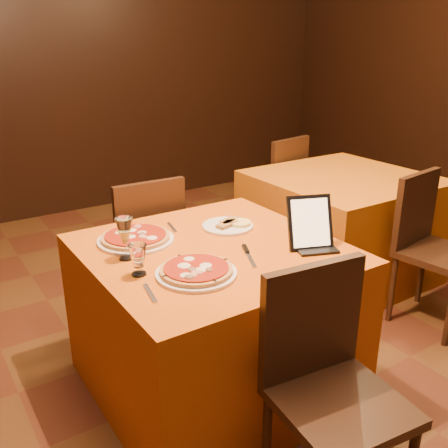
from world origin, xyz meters
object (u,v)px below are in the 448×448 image
side_table (340,226)px  chair_side_near (441,254)px  chair_main_far (140,247)px  chair_main_near (340,404)px  pizza_near (196,271)px  chair_side_far (271,189)px  wine_glass (125,238)px  tablet (310,222)px  main_table (213,319)px  pizza_far (136,238)px  water_glass (138,260)px

side_table → chair_side_near: (0.00, -0.80, 0.08)m
chair_main_far → side_table: bearing=170.9°
chair_main_near → pizza_near: size_ratio=2.76×
chair_main_near → pizza_near: chair_main_near is taller
chair_side_far → pizza_near: 2.30m
chair_side_far → wine_glass: 2.25m
chair_main_far → chair_side_far: 1.53m
chair_main_far → pizza_near: 1.10m
chair_side_far → tablet: size_ratio=3.73×
chair_main_near → wine_glass: wine_glass is taller
pizza_near → tablet: 0.59m
main_table → wine_glass: wine_glass is taller
chair_side_near → chair_side_far: size_ratio=1.00×
chair_side_near → pizza_far: bearing=155.5°
chair_side_far → pizza_far: size_ratio=2.55×
chair_main_near → chair_main_far: size_ratio=1.00×
chair_main_near → chair_side_far: 2.63m
chair_main_far → tablet: tablet is taller
chair_side_far → pizza_near: (-1.64, -1.57, 0.31)m
chair_main_far → chair_side_near: 1.79m
main_table → chair_main_far: (0.00, 0.84, 0.08)m
chair_main_near → water_glass: size_ratio=7.00×
tablet → chair_side_near: bearing=20.9°
side_table → pizza_far: 1.77m
chair_main_far → pizza_far: bearing=66.9°
chair_side_near → wine_glass: (-1.81, 0.33, 0.39)m
chair_side_near → main_table: bearing=162.5°
main_table → water_glass: bearing=-169.4°
chair_main_near → pizza_near: 0.73m
pizza_near → chair_main_far: bearing=78.9°
chair_main_near → tablet: (0.37, 0.60, 0.41)m
main_table → chair_side_far: size_ratio=1.21×
chair_main_near → side_table: bearing=50.7°
chair_side_near → wine_glass: wine_glass is taller
side_table → pizza_near: pizza_near is taller
tablet → pizza_far: bearing=163.0°
side_table → chair_main_near: 2.01m
tablet → pizza_near: bearing=-162.1°
pizza_far → main_table: bearing=-44.7°
main_table → water_glass: 0.60m
side_table → chair_main_near: (-1.44, -1.40, 0.08)m
pizza_near → water_glass: water_glass is taller
side_table → chair_side_near: bearing=-90.0°
chair_side_near → wine_glass: size_ratio=4.79×
side_table → water_glass: size_ratio=8.46×
chair_main_near → chair_side_near: size_ratio=1.00×
pizza_near → chair_side_near: bearing=-1.1°
pizza_far → wine_glass: 0.21m
chair_side_near → chair_side_far: bearing=81.8°
chair_side_far → water_glass: chair_side_far is taller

